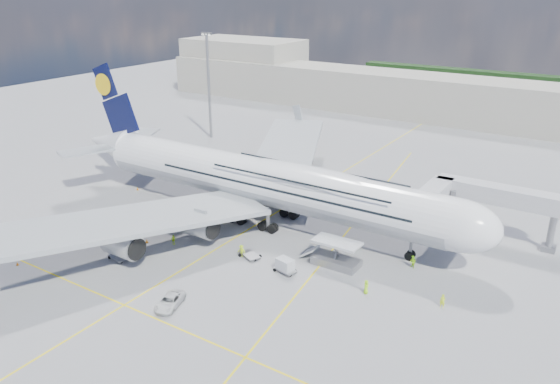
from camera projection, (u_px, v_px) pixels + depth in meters
The scene contains 31 objects.
ground at pixel (226, 243), 81.83m from camera, with size 300.00×300.00×0.00m, color gray.
taxi_line_main at pixel (226, 243), 81.83m from camera, with size 0.25×220.00×0.01m, color yellow.
taxi_line_cross at pixel (124, 305), 66.15m from camera, with size 120.00×0.25×0.01m, color yellow.
taxi_line_diag at pixel (340, 241), 82.59m from camera, with size 0.25×100.00×0.01m, color yellow.
airliner at pixel (265, 181), 87.06m from camera, with size 77.26×79.15×23.71m.
jet_bridge at pixel (471, 197), 80.70m from camera, with size 18.80×12.10×8.50m.
cargo_loader at pixel (335, 257), 75.15m from camera, with size 8.53×3.20×3.67m.
light_mast at pixel (209, 85), 132.55m from camera, with size 3.00×0.70×25.50m.
terminal at pixel (433, 98), 154.13m from camera, with size 180.00×16.00×12.00m, color #B2AD9E.
hangar at pixel (244, 65), 192.34m from camera, with size 40.00×22.00×18.00m, color #B2AD9E.
dolly_row_a at pixel (128, 210), 92.58m from camera, with size 3.71×2.50×0.50m.
dolly_row_b at pixel (89, 228), 86.05m from camera, with size 2.63×1.45×0.38m.
dolly_row_c at pixel (118, 257), 76.89m from camera, with size 3.21×2.06×0.44m.
dolly_back at pixel (139, 213), 91.54m from camera, with size 3.37×2.15×0.46m.
dolly_nose_far at pixel (250, 255), 77.50m from camera, with size 3.70×2.93×0.48m.
dolly_nose_near at pixel (285, 265), 73.29m from camera, with size 3.42×2.34×1.98m.
baggage_tug at pixel (174, 225), 85.98m from camera, with size 3.36×2.13×1.94m.
catering_truck_inner at pixel (247, 170), 108.03m from camera, with size 6.49×2.74×3.82m.
catering_truck_outer at pixel (292, 141), 126.28m from camera, with size 8.05×6.33×4.43m.
service_van at pixel (170, 302), 65.61m from camera, with size 2.30×4.99×1.39m, color silver.
crew_nose at pixel (443, 301), 65.35m from camera, with size 0.65×0.42×1.77m, color #D2EF19.
crew_loader at pixel (413, 262), 74.36m from camera, with size 0.88×0.69×1.82m, color #AAFF1A.
crew_wing at pixel (173, 240), 81.14m from camera, with size 0.91×0.38×1.55m, color #BCF619.
crew_van at pixel (366, 287), 68.34m from camera, with size 0.90×0.58×1.84m, color #A3EF19.
crew_tug at pixel (241, 251), 77.47m from camera, with size 1.18×0.68×1.83m, color #C0E718.
cone_nose at pixel (437, 244), 80.87m from camera, with size 0.47×0.47×0.60m.
cone_wing_left_inner at pixel (270, 177), 108.81m from camera, with size 0.38×0.38×0.48m.
cone_wing_left_outer at pixel (276, 171), 112.31m from camera, with size 0.44×0.44×0.56m.
cone_wing_right_inner at pixel (147, 241), 81.89m from camera, with size 0.45×0.45×0.57m.
cone_wing_right_outer at pixel (17, 264), 75.38m from camera, with size 0.39×0.39×0.50m.
cone_tail at pixel (137, 189), 102.56m from camera, with size 0.44×0.44×0.56m.
Camera 1 is at (46.66, -57.43, 36.68)m, focal length 35.00 mm.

